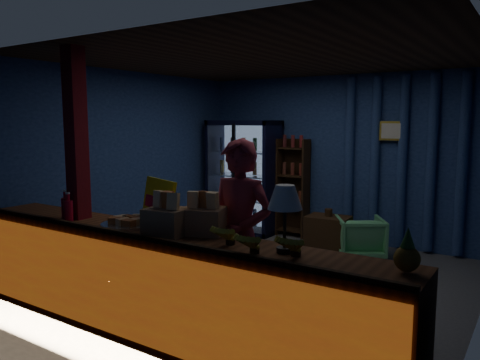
% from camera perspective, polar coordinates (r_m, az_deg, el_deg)
% --- Properties ---
extents(ground, '(4.60, 4.60, 0.00)m').
position_cam_1_polar(ground, '(5.85, 3.47, -11.72)').
color(ground, '#515154').
rests_on(ground, ground).
extents(room_walls, '(4.60, 4.60, 4.60)m').
position_cam_1_polar(room_walls, '(5.54, 3.59, 3.82)').
color(room_walls, navy).
rests_on(room_walls, ground).
extents(counter, '(4.40, 0.57, 0.99)m').
position_cam_1_polar(counter, '(4.23, -9.75, -12.55)').
color(counter, brown).
rests_on(counter, ground).
extents(support_post, '(0.16, 0.16, 2.60)m').
position_cam_1_polar(support_post, '(4.81, -19.10, -0.33)').
color(support_post, maroon).
rests_on(support_post, ground).
extents(beverage_cooler, '(1.20, 0.62, 1.90)m').
position_cam_1_polar(beverage_cooler, '(8.03, 0.71, 0.36)').
color(beverage_cooler, black).
rests_on(beverage_cooler, ground).
extents(bottle_shelf, '(0.50, 0.28, 1.60)m').
position_cam_1_polar(bottle_shelf, '(7.75, 6.58, -0.97)').
color(bottle_shelf, '#341E10').
rests_on(bottle_shelf, ground).
extents(curtain_folds, '(1.74, 0.14, 2.50)m').
position_cam_1_polar(curtain_folds, '(7.18, 19.15, 2.07)').
color(curtain_folds, navy).
rests_on(curtain_folds, room_walls).
extents(framed_picture, '(0.36, 0.04, 0.28)m').
position_cam_1_polar(framed_picture, '(7.15, 18.05, 5.71)').
color(framed_picture, gold).
rests_on(framed_picture, room_walls).
extents(shopkeeper, '(0.66, 0.45, 1.75)m').
position_cam_1_polar(shopkeeper, '(4.17, -0.07, -7.02)').
color(shopkeeper, maroon).
rests_on(shopkeeper, ground).
extents(green_chair, '(0.85, 0.86, 0.57)m').
position_cam_1_polar(green_chair, '(6.76, 14.42, -6.77)').
color(green_chair, '#60C177').
rests_on(green_chair, ground).
extents(side_table, '(0.62, 0.47, 0.65)m').
position_cam_1_polar(side_table, '(6.87, 10.68, -6.55)').
color(side_table, '#341E10').
rests_on(side_table, ground).
extents(yellow_sign, '(0.54, 0.29, 0.43)m').
position_cam_1_polar(yellow_sign, '(4.28, -9.96, -2.75)').
color(yellow_sign, yellow).
rests_on(yellow_sign, counter).
extents(soda_bottles, '(0.23, 0.17, 0.28)m').
position_cam_1_polar(soda_bottles, '(4.81, -20.33, -3.25)').
color(soda_bottles, red).
rests_on(soda_bottles, counter).
extents(snack_box_left, '(0.37, 0.32, 0.36)m').
position_cam_1_polar(snack_box_left, '(3.98, -8.88, -4.77)').
color(snack_box_left, '#A2774E').
rests_on(snack_box_left, counter).
extents(snack_box_centre, '(0.42, 0.38, 0.36)m').
position_cam_1_polar(snack_box_centre, '(3.97, -4.46, -4.73)').
color(snack_box_centre, '#A2774E').
rests_on(snack_box_centre, counter).
extents(pastry_tray, '(0.51, 0.51, 0.08)m').
position_cam_1_polar(pastry_tray, '(4.39, -13.38, -5.09)').
color(pastry_tray, silver).
rests_on(pastry_tray, counter).
extents(banana_bunches, '(0.81, 0.31, 0.18)m').
position_cam_1_polar(banana_bunches, '(3.42, 2.02, -7.38)').
color(banana_bunches, gold).
rests_on(banana_bunches, counter).
extents(table_lamp, '(0.25, 0.25, 0.50)m').
position_cam_1_polar(table_lamp, '(3.37, 5.51, -2.44)').
color(table_lamp, black).
rests_on(table_lamp, counter).
extents(pineapple, '(0.16, 0.16, 0.28)m').
position_cam_1_polar(pineapple, '(3.15, 19.70, -8.56)').
color(pineapple, '#96631B').
rests_on(pineapple, counter).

